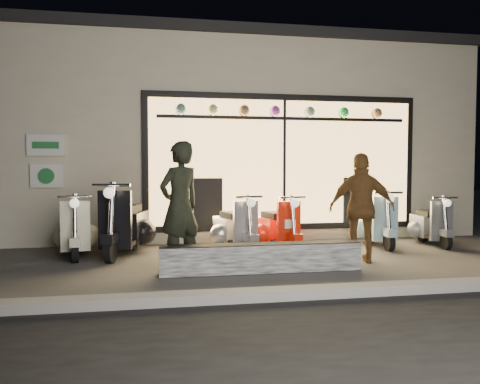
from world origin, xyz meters
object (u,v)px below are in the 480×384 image
object	(u,v)px
man	(180,206)
woman	(362,208)
graffiti_barrier	(262,258)
scooter_silver	(233,229)
scooter_red	(275,228)

from	to	relation	value
man	woman	world-z (taller)	man
graffiti_barrier	man	world-z (taller)	man
scooter_silver	man	size ratio (longest dim) A/B	0.74
graffiti_barrier	woman	bearing A→B (deg)	13.27
graffiti_barrier	scooter_silver	world-z (taller)	scooter_silver
scooter_red	woman	xyz separation A→B (m)	(1.02, -1.33, 0.46)
man	scooter_red	bearing A→B (deg)	-177.40
man	woman	bearing A→B (deg)	145.17
woman	scooter_red	bearing A→B (deg)	-38.12
woman	graffiti_barrier	bearing A→B (deg)	27.55
scooter_silver	scooter_red	xyz separation A→B (m)	(0.74, -0.03, -0.01)
scooter_red	woman	world-z (taller)	woman
graffiti_barrier	man	distance (m)	1.36
scooter_silver	man	bearing A→B (deg)	-140.69
scooter_silver	man	world-z (taller)	man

